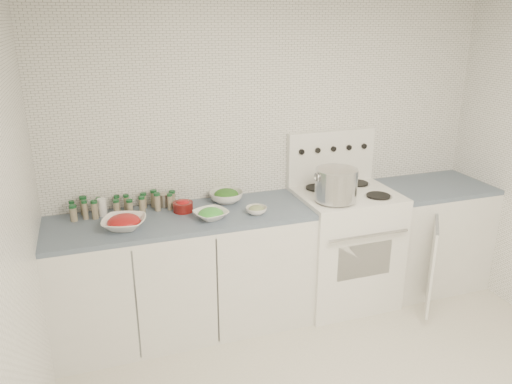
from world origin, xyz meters
name	(u,v)px	position (x,y,z in m)	size (l,w,h in m)	color
room_walls	(384,159)	(0.00, 0.00, 1.56)	(3.54, 3.04, 2.52)	white
counter_left	(184,273)	(-0.82, 1.19, 0.45)	(1.85, 0.62, 0.90)	white
stove	(343,243)	(0.48, 1.19, 0.50)	(0.76, 0.70, 1.36)	white
counter_right	(428,235)	(1.30, 1.19, 0.45)	(0.89, 0.94, 0.90)	white
stock_pot	(336,183)	(0.30, 1.03, 1.07)	(0.33, 0.31, 0.24)	silver
bowl_tomato	(124,222)	(-1.22, 1.11, 0.94)	(0.36, 0.36, 0.10)	white
bowl_snowpea	(211,214)	(-0.63, 1.09, 0.93)	(0.29, 0.29, 0.08)	white
bowl_broccoli	(226,196)	(-0.44, 1.37, 0.95)	(0.26, 0.26, 0.10)	white
bowl_zucchini	(256,210)	(-0.30, 1.07, 0.93)	(0.19, 0.19, 0.06)	white
bowl_pepper	(183,206)	(-0.79, 1.28, 0.94)	(0.14, 0.14, 0.09)	#5B110F
salt_canister	(102,207)	(-1.34, 1.38, 0.96)	(0.06, 0.06, 0.12)	white
tin_can	(164,200)	(-0.90, 1.42, 0.95)	(0.08, 0.08, 0.10)	gray
spice_cluster	(122,205)	(-1.21, 1.39, 0.96)	(0.75, 0.16, 0.14)	gray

